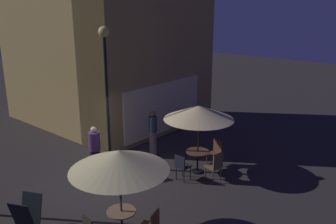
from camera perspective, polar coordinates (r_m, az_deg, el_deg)
ground_plane at (r=11.64m, az=-9.68°, el=-11.03°), size 60.00×60.00×0.00m
cafe_building at (r=15.64m, az=-10.34°, el=13.99°), size 6.54×7.88×9.46m
street_lamp_near_corner at (r=11.67m, az=-9.86°, el=6.60°), size 0.35×0.35×4.74m
menu_sandwich_board at (r=9.81m, az=-21.51°, el=-14.75°), size 0.80×0.77×0.84m
cafe_table_0 at (r=11.99m, az=4.73°, el=-7.05°), size 0.78×0.78×0.75m
cafe_table_1 at (r=8.89m, az=-7.38°, el=-16.46°), size 0.69×0.69×0.73m
patio_umbrella_0 at (r=11.47m, az=4.91°, el=-0.08°), size 2.26×2.26×2.31m
patio_umbrella_1 at (r=8.18m, az=-7.76°, el=-7.64°), size 2.28×2.28×2.26m
cafe_chair_0 at (r=11.49m, az=7.57°, el=-8.24°), size 0.50×0.50×0.95m
cafe_chair_1 at (r=12.50m, az=7.59°, el=-6.11°), size 0.48×0.48×0.93m
cafe_chair_2 at (r=11.42m, az=2.20°, el=-8.42°), size 0.41×0.41×0.86m
patron_standing_0 at (r=13.00m, az=-2.41°, el=-3.49°), size 0.31×0.31×1.76m
patron_standing_1 at (r=11.79m, az=-11.54°, el=-6.22°), size 0.37×0.37×1.70m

